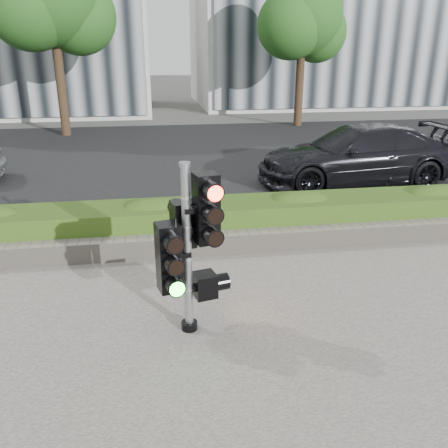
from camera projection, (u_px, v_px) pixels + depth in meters
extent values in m
plane|color=#51514C|center=(249.00, 309.00, 6.43)|extent=(120.00, 120.00, 0.00)
cube|color=black|center=(187.00, 155.00, 15.68)|extent=(60.00, 13.00, 0.02)
cube|color=gray|center=(216.00, 225.00, 9.32)|extent=(60.00, 0.25, 0.12)
cube|color=gray|center=(226.00, 242.00, 8.12)|extent=(12.00, 0.32, 0.34)
cube|color=#5A8829|center=(221.00, 220.00, 8.66)|extent=(12.00, 1.00, 0.68)
cube|color=#B7B7B2|center=(342.00, 2.00, 29.09)|extent=(18.00, 10.00, 12.00)
cylinder|color=black|center=(61.00, 84.00, 18.49)|extent=(0.36, 0.36, 4.03)
sphere|color=#164F19|center=(78.00, 16.00, 18.09)|extent=(2.88, 2.88, 2.88)
sphere|color=#164F19|center=(29.00, 6.00, 17.03)|extent=(3.17, 3.17, 3.17)
cylinder|color=black|center=(299.00, 85.00, 20.96)|extent=(0.36, 0.36, 3.58)
sphere|color=#164F19|center=(303.00, 16.00, 19.98)|extent=(3.33, 3.33, 3.33)
sphere|color=#164F19|center=(317.00, 32.00, 20.61)|extent=(2.56, 2.56, 2.56)
sphere|color=#164F19|center=(291.00, 25.00, 19.66)|extent=(2.82, 2.82, 2.82)
cylinder|color=black|center=(189.00, 325.00, 5.90)|extent=(0.20, 0.20, 0.10)
cylinder|color=gray|center=(187.00, 253.00, 5.56)|extent=(0.11, 0.11, 2.07)
cylinder|color=gray|center=(185.00, 164.00, 5.19)|extent=(0.13, 0.13, 0.05)
cube|color=#FF1107|center=(206.00, 209.00, 5.43)|extent=(0.32, 0.32, 0.83)
cube|color=#14E51E|center=(169.00, 257.00, 5.45)|extent=(0.32, 0.32, 0.83)
cube|color=black|center=(183.00, 224.00, 5.68)|extent=(0.32, 0.32, 0.57)
cube|color=orange|center=(205.00, 285.00, 5.83)|extent=(0.32, 0.32, 0.30)
imported|color=black|center=(357.00, 155.00, 12.14)|extent=(5.18, 2.28, 1.48)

